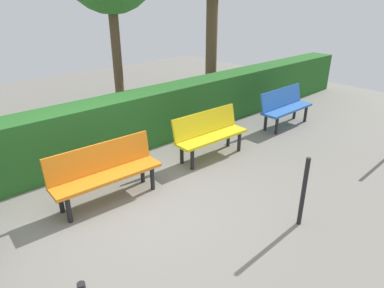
# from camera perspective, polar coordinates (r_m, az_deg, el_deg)

# --- Properties ---
(ground_plane) EXTENTS (18.70, 18.70, 0.00)m
(ground_plane) POSITION_cam_1_polar(r_m,az_deg,el_deg) (5.12, -9.79, -10.80)
(ground_plane) COLOR gray
(bench_blue) EXTENTS (1.50, 0.48, 0.86)m
(bench_blue) POSITION_cam_1_polar(r_m,az_deg,el_deg) (8.27, 15.21, 6.21)
(bench_blue) COLOR blue
(bench_blue) RESTS_ON ground_plane
(bench_yellow) EXTENTS (1.52, 0.51, 0.86)m
(bench_yellow) POSITION_cam_1_polar(r_m,az_deg,el_deg) (6.43, 2.89, 1.95)
(bench_yellow) COLOR yellow
(bench_yellow) RESTS_ON ground_plane
(bench_orange) EXTENTS (1.67, 0.52, 0.86)m
(bench_orange) POSITION_cam_1_polar(r_m,az_deg,el_deg) (5.24, -14.32, -4.21)
(bench_orange) COLOR orange
(bench_orange) RESTS_ON ground_plane
(hedge_row) EXTENTS (14.70, 0.65, 1.10)m
(hedge_row) POSITION_cam_1_polar(r_m,az_deg,el_deg) (6.78, -11.27, 3.30)
(hedge_row) COLOR #266023
(hedge_row) RESTS_ON ground_plane
(railing_post_mid) EXTENTS (0.06, 0.06, 1.00)m
(railing_post_mid) POSITION_cam_1_polar(r_m,az_deg,el_deg) (4.75, 18.08, -7.63)
(railing_post_mid) COLOR black
(railing_post_mid) RESTS_ON ground_plane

